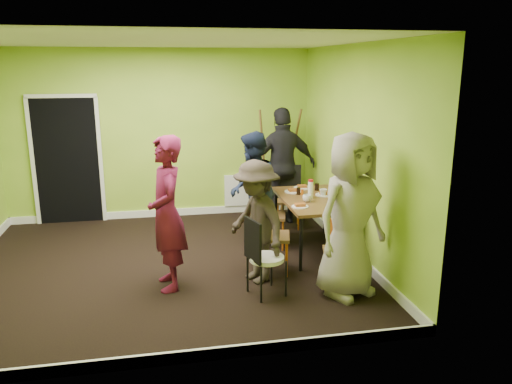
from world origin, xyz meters
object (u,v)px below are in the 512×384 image
chair_bentwood (262,253)px  orange_bottle (302,192)px  thermos (311,190)px  chair_left_near (266,229)px  chair_left_far (265,209)px  person_back_end (283,166)px  dining_table (315,202)px  person_left_far (253,190)px  person_front_end (350,216)px  chair_back_end (288,183)px  person_standing (167,214)px  chair_front_end (340,247)px  easel (279,164)px  person_left_near (256,222)px  blue_bottle (339,195)px

chair_bentwood → orange_bottle: size_ratio=12.00×
thermos → chair_left_near: bearing=-140.3°
chair_left_near → thermos: chair_left_near is taller
chair_left_far → person_back_end: bearing=168.7°
dining_table → person_left_far: bearing=157.0°
chair_left_near → person_back_end: person_back_end is taller
chair_left_far → person_front_end: (0.60, -1.67, 0.37)m
chair_back_end → person_standing: person_standing is taller
chair_front_end → orange_bottle: size_ratio=11.31×
person_left_far → orange_bottle: bearing=86.3°
orange_bottle → person_standing: (-1.90, -1.05, 0.10)m
person_left_far → chair_left_near: bearing=6.7°
chair_bentwood → person_left_far: (0.20, 1.61, 0.32)m
person_left_far → chair_left_far: bearing=72.4°
chair_front_end → thermos: (0.01, 1.20, 0.39)m
person_front_end → easel: bearing=66.3°
person_left_near → person_front_end: bearing=37.2°
chair_left_far → person_left_near: (-0.35, -1.13, 0.19)m
chair_left_near → chair_bentwood: 0.68m
dining_table → person_standing: person_standing is taller
easel → person_standing: 3.20m
chair_back_end → thermos: thermos is taller
chair_front_end → blue_bottle: blue_bottle is taller
thermos → person_left_near: (-0.93, -0.87, -0.13)m
chair_back_end → easel: easel is taller
blue_bottle → chair_bentwood: bearing=-141.3°
dining_table → person_left_far: (-0.81, 0.34, 0.13)m
chair_left_far → chair_left_near: size_ratio=0.98×
chair_bentwood → chair_left_near: bearing=146.2°
person_standing → person_back_end: 2.87m
chair_left_near → chair_back_end: chair_left_near is taller
chair_left_far → chair_front_end: 1.57m
easel → person_back_end: bearing=-93.6°
chair_back_end → person_left_far: person_left_far is taller
dining_table → person_standing: 2.20m
chair_bentwood → thermos: thermos is taller
chair_back_end → person_left_far: 1.16m
person_left_far → chair_bentwood: bearing=0.3°
chair_front_end → thermos: bearing=103.2°
blue_bottle → person_left_near: person_left_near is taller
chair_bentwood → chair_front_end: bearing=76.9°
chair_bentwood → blue_bottle: blue_bottle is taller
chair_back_end → chair_front_end: 2.42m
chair_back_end → blue_bottle: 1.53m
chair_bentwood → easel: (0.90, 3.00, 0.41)m
easel → orange_bottle: (-0.02, -1.52, -0.12)m
chair_bentwood → blue_bottle: bearing=110.9°
person_back_end → blue_bottle: bearing=97.2°
person_left_near → dining_table: bearing=108.2°
chair_left_far → person_left_far: (-0.17, 0.08, 0.27)m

